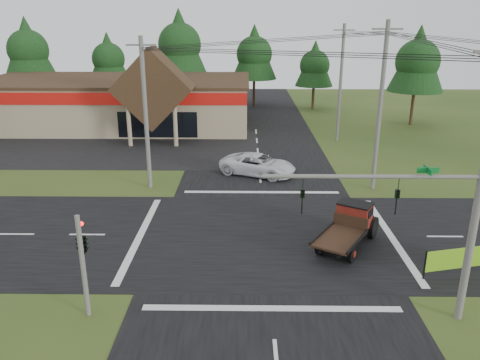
{
  "coord_description": "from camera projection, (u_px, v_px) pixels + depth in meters",
  "views": [
    {
      "loc": [
        -1.11,
        -23.73,
        11.36
      ],
      "look_at": [
        -1.45,
        3.23,
        2.2
      ],
      "focal_mm": 35.0,
      "sensor_mm": 36.0,
      "label": 1
    }
  ],
  "objects": [
    {
      "name": "roadside_banner",
      "position": [
        464.0,
        261.0,
        21.92
      ],
      "size": [
        4.16,
        1.12,
        1.45
      ],
      "primitive_type": null,
      "rotation": [
        0.0,
        0.0,
        0.24
      ],
      "color": "#68A716",
      "rests_on": "ground"
    },
    {
      "name": "traffic_signal_corner",
      "position": [
        81.0,
        234.0,
        18.13
      ],
      "size": [
        0.53,
        2.48,
        4.4
      ],
      "color": "#595651",
      "rests_on": "ground"
    },
    {
      "name": "ground",
      "position": [
        265.0,
        236.0,
        26.11
      ],
      "size": [
        120.0,
        120.0,
        0.0
      ],
      "primitive_type": "plane",
      "color": "#2E4719",
      "rests_on": "ground"
    },
    {
      "name": "utility_pole_ne",
      "position": [
        380.0,
        107.0,
        31.69
      ],
      "size": [
        2.0,
        0.3,
        11.5
      ],
      "color": "#595651",
      "rests_on": "ground"
    },
    {
      "name": "white_pickup",
      "position": [
        258.0,
        165.0,
        36.31
      ],
      "size": [
        6.45,
        4.82,
        1.63
      ],
      "primitive_type": "imported",
      "rotation": [
        0.0,
        0.0,
        1.16
      ],
      "color": "silver",
      "rests_on": "ground"
    },
    {
      "name": "tree_row_d",
      "position": [
        254.0,
        52.0,
        63.5
      ],
      "size": [
        6.16,
        6.16,
        11.11
      ],
      "color": "#332316",
      "rests_on": "ground"
    },
    {
      "name": "tree_row_a",
      "position": [
        28.0,
        48.0,
        61.75
      ],
      "size": [
        6.72,
        6.72,
        12.12
      ],
      "color": "#332316",
      "rests_on": "ground"
    },
    {
      "name": "utility_pole_n",
      "position": [
        341.0,
        83.0,
        44.99
      ],
      "size": [
        2.0,
        0.3,
        11.2
      ],
      "color": "#595651",
      "rests_on": "ground"
    },
    {
      "name": "antique_flatbed_truck",
      "position": [
        347.0,
        228.0,
        24.56
      ],
      "size": [
        4.41,
        5.46,
        2.17
      ],
      "primitive_type": null,
      "rotation": [
        0.0,
        0.0,
        -0.55
      ],
      "color": "#620E11",
      "rests_on": "ground"
    },
    {
      "name": "tree_side_ne",
      "position": [
        418.0,
        59.0,
        51.92
      ],
      "size": [
        6.16,
        6.16,
        11.11
      ],
      "color": "#332316",
      "rests_on": "ground"
    },
    {
      "name": "parking_apron",
      "position": [
        110.0,
        148.0,
        44.26
      ],
      "size": [
        28.0,
        14.0,
        0.02
      ],
      "primitive_type": "cube",
      "color": "black",
      "rests_on": "ground"
    },
    {
      "name": "road_ns",
      "position": [
        265.0,
        236.0,
        26.1
      ],
      "size": [
        12.0,
        120.0,
        0.02
      ],
      "primitive_type": "cube",
      "color": "black",
      "rests_on": "ground"
    },
    {
      "name": "cvs_building",
      "position": [
        118.0,
        101.0,
        53.39
      ],
      "size": [
        30.4,
        18.2,
        9.19
      ],
      "color": "tan",
      "rests_on": "ground"
    },
    {
      "name": "traffic_signal_mast",
      "position": [
        430.0,
        217.0,
        17.51
      ],
      "size": [
        8.12,
        0.24,
        7.0
      ],
      "color": "#595651",
      "rests_on": "ground"
    },
    {
      "name": "road_ew",
      "position": [
        265.0,
        236.0,
        26.1
      ],
      "size": [
        120.0,
        12.0,
        0.02
      ],
      "primitive_type": "cube",
      "color": "black",
      "rests_on": "ground"
    },
    {
      "name": "tree_row_c",
      "position": [
        180.0,
        42.0,
        62.24
      ],
      "size": [
        7.28,
        7.28,
        13.13
      ],
      "color": "#332316",
      "rests_on": "ground"
    },
    {
      "name": "tree_row_b",
      "position": [
        108.0,
        57.0,
        63.95
      ],
      "size": [
        5.6,
        5.6,
        10.1
      ],
      "color": "#332316",
      "rests_on": "ground"
    },
    {
      "name": "tree_row_e",
      "position": [
        315.0,
        64.0,
        61.94
      ],
      "size": [
        5.04,
        5.04,
        9.09
      ],
      "color": "#332316",
      "rests_on": "ground"
    },
    {
      "name": "utility_pole_nw",
      "position": [
        146.0,
        113.0,
        32.04
      ],
      "size": [
        2.0,
        0.3,
        10.5
      ],
      "color": "#595651",
      "rests_on": "ground"
    }
  ]
}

